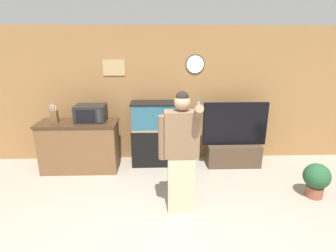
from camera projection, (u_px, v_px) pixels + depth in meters
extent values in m
cube|color=olive|center=(164.00, 96.00, 5.14)|extent=(10.00, 0.06, 2.60)
cube|color=tan|center=(114.00, 68.00, 4.91)|extent=(0.41, 0.02, 0.29)
cylinder|color=white|center=(195.00, 64.00, 4.94)|extent=(0.33, 0.03, 0.33)
cylinder|color=black|center=(195.00, 64.00, 4.94)|extent=(0.36, 0.01, 0.36)
cube|color=brown|center=(80.00, 147.00, 4.84)|extent=(1.37, 0.54, 0.90)
cube|color=#3D2A19|center=(78.00, 123.00, 4.70)|extent=(1.41, 0.58, 0.03)
cube|color=black|center=(91.00, 113.00, 4.69)|extent=(0.53, 0.39, 0.30)
cube|color=black|center=(85.00, 116.00, 4.50)|extent=(0.33, 0.01, 0.21)
cube|color=#2D2D33|center=(99.00, 116.00, 4.51)|extent=(0.05, 0.01, 0.24)
cube|color=brown|center=(54.00, 116.00, 4.62)|extent=(0.12, 0.09, 0.23)
cylinder|color=#B7B7BC|center=(51.00, 108.00, 4.57)|extent=(0.02, 0.02, 0.09)
cylinder|color=#B7B7BC|center=(53.00, 107.00, 4.57)|extent=(0.02, 0.02, 0.11)
cylinder|color=#B7B7BC|center=(56.00, 108.00, 4.58)|extent=(0.02, 0.02, 0.09)
cylinder|color=#B7B7BC|center=(51.00, 107.00, 4.60)|extent=(0.02, 0.02, 0.10)
cylinder|color=#B7B7BC|center=(54.00, 108.00, 4.61)|extent=(0.02, 0.02, 0.07)
cube|color=black|center=(159.00, 146.00, 5.13)|extent=(1.04, 0.45, 0.71)
cube|color=#937F5B|center=(159.00, 128.00, 5.02)|extent=(1.01, 0.44, 0.04)
cube|color=#285B70|center=(159.00, 116.00, 4.94)|extent=(1.00, 0.43, 0.50)
cube|color=black|center=(158.00, 103.00, 4.87)|extent=(1.04, 0.45, 0.03)
cube|color=#4C3828|center=(233.00, 155.00, 5.09)|extent=(1.01, 0.40, 0.43)
cube|color=black|center=(235.00, 124.00, 4.91)|extent=(1.19, 0.05, 0.81)
cube|color=black|center=(235.00, 124.00, 4.93)|extent=(1.22, 0.01, 0.84)
cube|color=#BCAD89|center=(181.00, 184.00, 3.63)|extent=(0.36, 0.20, 0.83)
cube|color=brown|center=(182.00, 134.00, 3.41)|extent=(0.45, 0.22, 0.62)
sphere|color=tan|center=(182.00, 102.00, 3.29)|extent=(0.21, 0.21, 0.21)
sphere|color=black|center=(182.00, 98.00, 3.27)|extent=(0.17, 0.17, 0.17)
cylinder|color=brown|center=(163.00, 138.00, 3.42)|extent=(0.12, 0.12, 0.59)
cylinder|color=brown|center=(198.00, 114.00, 3.20)|extent=(0.11, 0.33, 0.27)
cylinder|color=white|center=(198.00, 106.00, 3.15)|extent=(0.02, 0.06, 0.11)
cylinder|color=#2856B2|center=(199.00, 101.00, 3.11)|extent=(0.02, 0.03, 0.05)
cylinder|color=brown|center=(314.00, 191.00, 4.06)|extent=(0.26, 0.26, 0.18)
sphere|color=#23512D|center=(317.00, 176.00, 3.98)|extent=(0.39, 0.39, 0.39)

